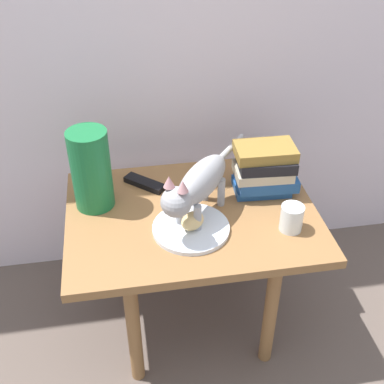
# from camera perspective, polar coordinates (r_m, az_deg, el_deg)

# --- Properties ---
(ground_plane) EXTENTS (6.00, 6.00, 0.00)m
(ground_plane) POSITION_cam_1_polar(r_m,az_deg,el_deg) (1.94, -0.00, -14.00)
(ground_plane) COLOR brown
(side_table) EXTENTS (0.80, 0.59, 0.50)m
(side_table) POSITION_cam_1_polar(r_m,az_deg,el_deg) (1.63, -0.00, -4.16)
(side_table) COLOR olive
(side_table) RESTS_ON ground
(plate) EXTENTS (0.24, 0.24, 0.01)m
(plate) POSITION_cam_1_polar(r_m,az_deg,el_deg) (1.52, -0.12, -4.17)
(plate) COLOR silver
(plate) RESTS_ON side_table
(bread_roll) EXTENTS (0.10, 0.10, 0.05)m
(bread_roll) POSITION_cam_1_polar(r_m,az_deg,el_deg) (1.50, 0.06, -3.32)
(bread_roll) COLOR #E0BC7A
(bread_roll) RESTS_ON plate
(cat) EXTENTS (0.33, 0.39, 0.23)m
(cat) POSITION_cam_1_polar(r_m,az_deg,el_deg) (1.48, 0.63, 0.84)
(cat) COLOR #99999E
(cat) RESTS_ON side_table
(book_stack) EXTENTS (0.21, 0.15, 0.17)m
(book_stack) POSITION_cam_1_polar(r_m,az_deg,el_deg) (1.65, 8.32, 2.56)
(book_stack) COLOR #1E4C8C
(book_stack) RESTS_ON side_table
(green_vase) EXTENTS (0.13, 0.13, 0.27)m
(green_vase) POSITION_cam_1_polar(r_m,az_deg,el_deg) (1.58, -11.52, 2.52)
(green_vase) COLOR #196B38
(green_vase) RESTS_ON side_table
(candle_jar) EXTENTS (0.07, 0.07, 0.08)m
(candle_jar) POSITION_cam_1_polar(r_m,az_deg,el_deg) (1.53, 11.34, -3.07)
(candle_jar) COLOR silver
(candle_jar) RESTS_ON side_table
(tv_remote) EXTENTS (0.14, 0.13, 0.02)m
(tv_remote) POSITION_cam_1_polar(r_m,az_deg,el_deg) (1.71, -5.45, 1.01)
(tv_remote) COLOR black
(tv_remote) RESTS_ON side_table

